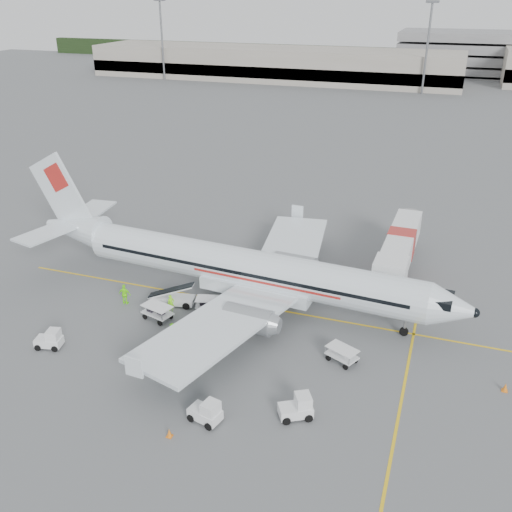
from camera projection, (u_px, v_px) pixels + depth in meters
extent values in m
plane|color=#56595B|center=(248.00, 305.00, 49.46)|extent=(360.00, 360.00, 0.00)
cube|color=yellow|center=(248.00, 305.00, 49.46)|extent=(44.00, 0.20, 0.01)
cube|color=yellow|center=(402.00, 396.00, 38.42)|extent=(0.20, 20.00, 0.01)
cone|color=orange|center=(505.00, 387.00, 38.74)|extent=(0.40, 0.40, 0.65)
cone|color=orange|center=(337.00, 267.00, 55.36)|extent=(0.39, 0.39, 0.64)
cone|color=orange|center=(169.00, 433.00, 34.80)|extent=(0.37, 0.37, 0.60)
imported|color=#72E011|center=(171.00, 304.00, 48.03)|extent=(0.69, 0.65, 1.59)
imported|color=#72E011|center=(173.00, 334.00, 43.64)|extent=(1.10, 1.03, 1.79)
imported|color=#72E011|center=(193.00, 348.00, 42.15)|extent=(0.87, 1.17, 1.61)
imported|color=#72E011|center=(125.00, 294.00, 49.24)|extent=(1.13, 0.56, 1.86)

